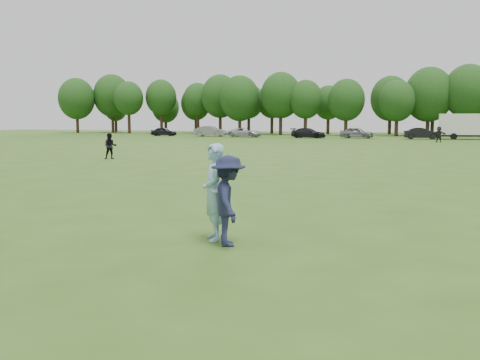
# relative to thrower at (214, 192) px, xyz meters

# --- Properties ---
(ground) EXTENTS (200.00, 200.00, 0.00)m
(ground) POSITION_rel_thrower_xyz_m (-0.11, -0.44, -0.95)
(ground) COLOR #2F5016
(ground) RESTS_ON ground
(thrower) EXTENTS (0.77, 0.82, 1.89)m
(thrower) POSITION_rel_thrower_xyz_m (0.00, 0.00, 0.00)
(thrower) COLOR #82AFC8
(thrower) RESTS_ON ground
(defender) EXTENTS (1.07, 1.26, 1.70)m
(defender) POSITION_rel_thrower_xyz_m (0.43, -0.32, -0.10)
(defender) COLOR #1B1F3D
(defender) RESTS_ON ground
(player_far_a) EXTENTS (0.97, 0.93, 1.58)m
(player_far_a) POSITION_rel_thrower_xyz_m (-14.51, 17.07, -0.15)
(player_far_a) COLOR black
(player_far_a) RESTS_ON ground
(player_far_d) EXTENTS (1.69, 0.91, 1.74)m
(player_far_d) POSITION_rel_thrower_xyz_m (4.27, 50.30, -0.07)
(player_far_d) COLOR black
(player_far_d) RESTS_ON ground
(car_a) EXTENTS (4.08, 2.07, 1.33)m
(car_a) POSITION_rel_thrower_xyz_m (-35.28, 60.24, -0.28)
(car_a) COLOR black
(car_a) RESTS_ON ground
(car_b) EXTENTS (4.92, 2.16, 1.57)m
(car_b) POSITION_rel_thrower_xyz_m (-27.27, 59.89, -0.16)
(car_b) COLOR slate
(car_b) RESTS_ON ground
(car_c) EXTENTS (4.90, 2.50, 1.33)m
(car_c) POSITION_rel_thrower_xyz_m (-21.55, 59.31, -0.28)
(car_c) COLOR #A8A9AD
(car_c) RESTS_ON ground
(car_d) EXTENTS (4.85, 2.36, 1.36)m
(car_d) POSITION_rel_thrower_xyz_m (-12.16, 58.73, -0.27)
(car_d) COLOR black
(car_d) RESTS_ON ground
(car_e) EXTENTS (4.47, 2.04, 1.49)m
(car_e) POSITION_rel_thrower_xyz_m (-5.91, 60.11, -0.20)
(car_e) COLOR slate
(car_e) RESTS_ON ground
(car_f) EXTENTS (4.60, 2.11, 1.46)m
(car_f) POSITION_rel_thrower_xyz_m (2.33, 59.28, -0.21)
(car_f) COLOR black
(car_f) RESTS_ON ground
(disc_in_play) EXTENTS (0.27, 0.27, 0.05)m
(disc_in_play) POSITION_rel_thrower_xyz_m (0.19, -0.22, 0.07)
(disc_in_play) COLOR white
(disc_in_play) RESTS_ON ground
(cargo_trailer) EXTENTS (9.00, 2.75, 3.20)m
(cargo_trailer) POSITION_rel_thrower_xyz_m (8.25, 60.70, 0.83)
(cargo_trailer) COLOR white
(cargo_trailer) RESTS_ON ground
(treeline) EXTENTS (130.35, 18.39, 11.74)m
(treeline) POSITION_rel_thrower_xyz_m (2.70, 76.46, 5.32)
(treeline) COLOR #332114
(treeline) RESTS_ON ground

